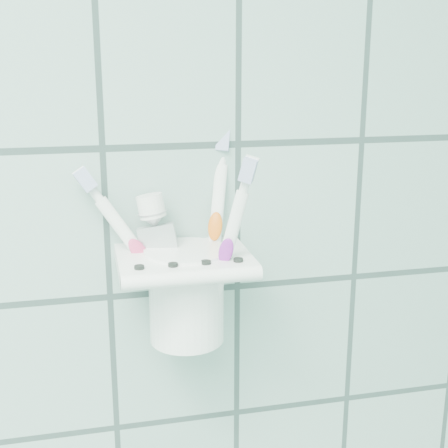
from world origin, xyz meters
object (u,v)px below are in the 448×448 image
Objects in this scene: toothbrush_orange at (203,243)px; toothbrush_pink at (195,235)px; holder_bracket at (184,262)px; toothpaste_tube at (174,253)px; cup at (186,291)px; toothbrush_blue at (206,232)px.

toothbrush_pink is at bearing 138.29° from toothbrush_orange.
toothpaste_tube reaches higher than holder_bracket.
toothbrush_orange is 1.29× the size of toothpaste_tube.
cup is 0.07m from toothbrush_blue.
toothbrush_pink is at bearing -172.96° from toothbrush_blue.
cup is at bearing -163.55° from toothbrush_blue.
toothbrush_orange is at bearing -27.94° from toothpaste_tube.
holder_bracket is 0.63× the size of toothbrush_blue.
holder_bracket is 1.33× the size of cup.
toothbrush_orange is (0.01, -0.01, -0.00)m from toothbrush_pink.
cup is at bearing 54.28° from holder_bracket.
toothbrush_blue reaches higher than toothbrush_pink.
cup is 0.06m from toothbrush_pink.
toothbrush_pink is 1.00× the size of toothbrush_orange.
toothbrush_orange is at bearing -24.27° from holder_bracket.
toothpaste_tube is at bearing 141.82° from cup.
holder_bracket is at bearing -177.80° from toothbrush_orange.
toothpaste_tube is (-0.03, 0.01, -0.02)m from toothbrush_blue.
holder_bracket is 0.87× the size of toothpaste_tube.
holder_bracket is 0.02m from toothpaste_tube.
toothbrush_pink is 0.93× the size of toothbrush_blue.
toothbrush_pink reaches higher than toothpaste_tube.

